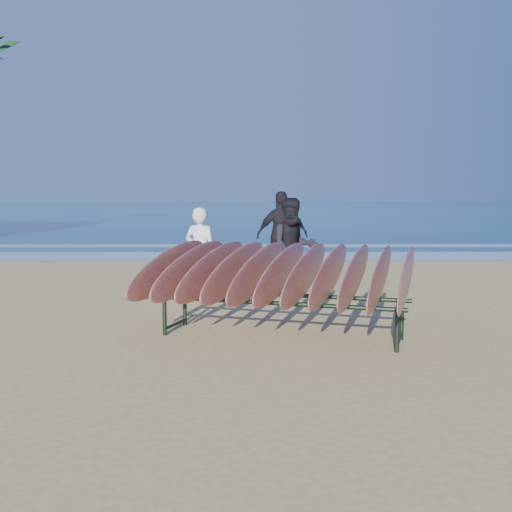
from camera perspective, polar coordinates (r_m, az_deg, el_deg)
The scene contains 8 objects.
ground at distance 8.43m, azimuth 0.02°, elevation -6.99°, with size 120.00×120.00×0.00m, color tan.
ocean at distance 63.25m, azimuth -0.20°, elevation 4.14°, with size 160.00×160.00×0.00m, color navy.
foam_near at distance 18.32m, azimuth -0.12°, elevation -0.01°, with size 160.00×160.00×0.00m, color white.
foam_far at distance 21.80m, azimuth -0.14°, elevation 0.92°, with size 160.00×160.00×0.00m, color white.
surfboard_rack at distance 8.13m, azimuth 2.27°, elevation -1.55°, with size 3.78×3.36×1.28m.
person_white at distance 11.35m, azimuth -4.97°, elevation 0.35°, with size 0.58×0.38×1.59m, color silver.
person_dark_a at distance 11.29m, azimuth 3.33°, elevation 0.75°, with size 0.85×0.66×1.75m, color black.
person_dark_b at distance 13.57m, azimuth 2.35°, elevation 1.85°, with size 1.09×0.45×1.86m, color black.
Camera 1 is at (-0.04, -8.22, 1.87)m, focal length 45.00 mm.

